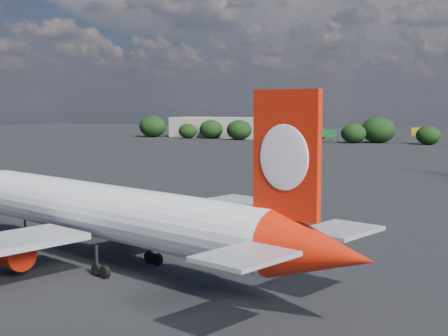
% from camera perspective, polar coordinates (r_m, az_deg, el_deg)
% --- Properties ---
extents(ground, '(500.00, 500.00, 0.00)m').
position_cam_1_polar(ground, '(105.61, 2.78, -1.50)').
color(ground, black).
rests_on(ground, ground).
extents(qantas_airliner, '(43.54, 41.79, 14.52)m').
position_cam_1_polar(qantas_airliner, '(52.00, -9.36, -4.36)').
color(qantas_airliner, white).
rests_on(qantas_airliner, ground).
extents(terminal_building, '(42.00, 16.00, 8.00)m').
position_cam_1_polar(terminal_building, '(251.83, 0.01, 3.74)').
color(terminal_building, '#A0978A').
rests_on(terminal_building, ground).
extents(highway_sign, '(6.00, 0.30, 4.50)m').
position_cam_1_polar(highway_sign, '(221.02, 9.47, 3.12)').
color(highway_sign, '#166E2E').
rests_on(highway_sign, ground).
extents(billboard_yellow, '(5.00, 0.30, 5.50)m').
position_cam_1_polar(billboard_yellow, '(221.26, 17.42, 3.13)').
color(billboard_yellow, gold).
rests_on(billboard_yellow, ground).
extents(horizon_treeline, '(207.67, 14.71, 9.14)m').
position_cam_1_polar(horizon_treeline, '(218.87, 18.05, 3.10)').
color(horizon_treeline, black).
rests_on(horizon_treeline, ground).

